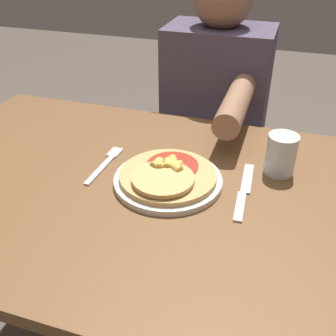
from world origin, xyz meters
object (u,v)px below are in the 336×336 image
plate (168,180)px  fork (106,163)px  pizza (167,175)px  drinking_glass (281,154)px  knife (244,191)px  dining_table (148,227)px  person_diner (215,121)px

plate → fork: (-0.17, 0.03, -0.00)m
plate → pizza: bearing=-93.4°
pizza → drinking_glass: size_ratio=2.26×
fork → knife: same height
fork → drinking_glass: drinking_glass is taller
dining_table → drinking_glass: size_ratio=12.59×
fork → dining_table: bearing=-25.3°
pizza → fork: size_ratio=1.26×
plate → drinking_glass: 0.27m
dining_table → pizza: bearing=30.2°
pizza → plate: bearing=86.6°
plate → knife: 0.17m
fork → person_diner: 0.55m
pizza → person_diner: size_ratio=0.19×
pizza → knife: pizza is taller
drinking_glass → plate: bearing=-152.6°
dining_table → person_diner: person_diner is taller
knife → person_diner: size_ratio=0.19×
dining_table → person_diner: (0.04, 0.57, 0.03)m
knife → plate: bearing=-174.8°
plate → drinking_glass: (0.24, 0.12, 0.04)m
dining_table → knife: size_ratio=5.56×
knife → drinking_glass: size_ratio=2.26×
dining_table → plate: plate is taller
person_diner → knife: bearing=-72.1°
dining_table → knife: bearing=11.6°
dining_table → drinking_glass: drinking_glass is taller
pizza → fork: (-0.17, 0.04, -0.02)m
dining_table → pizza: pizza is taller
plate → person_diner: 0.56m
fork → plate: bearing=-11.0°
knife → person_diner: person_diner is taller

